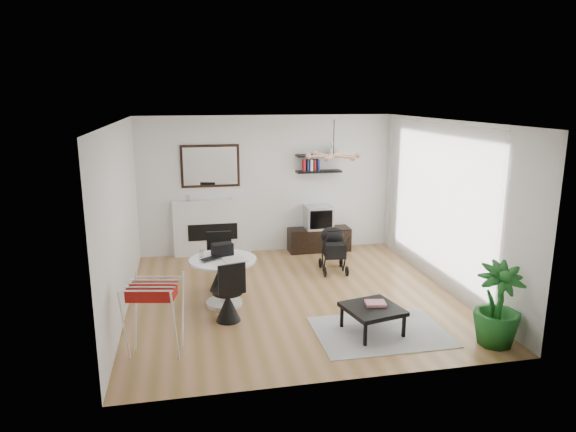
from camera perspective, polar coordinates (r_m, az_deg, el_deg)
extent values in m
plane|color=olive|center=(8.14, 0.57, -8.87)|extent=(5.00, 5.00, 0.00)
plane|color=white|center=(7.55, 0.62, 10.48)|extent=(5.00, 5.00, 0.00)
plane|color=white|center=(10.14, -2.34, 3.51)|extent=(5.00, 0.00, 5.00)
plane|color=white|center=(7.63, -18.10, -0.41)|extent=(0.00, 5.00, 5.00)
plane|color=white|center=(8.59, 17.13, 1.15)|extent=(0.00, 5.00, 5.00)
cube|color=white|center=(8.72, 15.94, 1.39)|extent=(0.04, 3.60, 2.60)
cube|color=white|center=(10.12, -8.38, -1.28)|extent=(1.50, 0.15, 1.10)
cube|color=black|center=(10.08, -8.35, -1.74)|extent=(0.95, 0.06, 0.32)
cube|color=black|center=(9.96, -8.64, 5.52)|extent=(1.12, 0.03, 0.82)
cube|color=white|center=(9.94, -8.63, 5.50)|extent=(1.02, 0.01, 0.72)
cube|color=black|center=(10.19, 3.44, 4.96)|extent=(0.90, 0.25, 0.04)
cube|color=black|center=(10.15, 3.46, 6.75)|extent=(0.90, 0.25, 0.04)
cube|color=black|center=(10.38, 3.47, -2.61)|extent=(1.24, 0.43, 0.46)
cube|color=silver|center=(10.26, 3.40, -0.12)|extent=(0.53, 0.46, 0.46)
cube|color=black|center=(10.05, 3.72, -0.41)|extent=(0.45, 0.01, 0.37)
cylinder|color=white|center=(7.87, -7.12, -9.55)|extent=(0.53, 0.53, 0.06)
cylinder|color=white|center=(7.75, -7.19, -7.21)|extent=(0.13, 0.13, 0.63)
cylinder|color=white|center=(7.64, -7.27, -4.87)|extent=(0.99, 0.99, 0.04)
imported|color=black|center=(7.58, -8.20, -4.78)|extent=(0.43, 0.40, 0.03)
cube|color=black|center=(7.77, -7.32, -3.69)|extent=(0.34, 0.26, 0.18)
cube|color=silver|center=(7.55, -5.91, -4.86)|extent=(0.39, 0.34, 0.01)
cylinder|color=white|center=(7.74, -9.59, -4.15)|extent=(0.06, 0.06, 0.10)
cylinder|color=black|center=(8.30, -7.56, -5.23)|extent=(0.44, 0.44, 0.05)
cone|color=black|center=(8.38, -7.51, -6.79)|extent=(0.36, 0.36, 0.42)
cube|color=black|center=(8.42, -7.66, -3.19)|extent=(0.40, 0.05, 0.45)
cylinder|color=black|center=(7.19, -6.72, -8.32)|extent=(0.42, 0.42, 0.05)
cone|color=black|center=(7.28, -6.67, -10.00)|extent=(0.35, 0.35, 0.40)
cube|color=black|center=(6.94, -6.25, -7.01)|extent=(0.38, 0.13, 0.43)
cube|color=maroon|center=(6.29, -14.78, -7.99)|extent=(0.59, 0.41, 0.15)
cube|color=black|center=(9.13, 5.10, -3.62)|extent=(0.40, 0.56, 0.25)
ellipsoid|color=black|center=(9.22, 4.94, -2.18)|extent=(0.42, 0.42, 0.30)
cylinder|color=black|center=(8.70, 5.57, -1.63)|extent=(0.39, 0.06, 0.03)
torus|color=black|center=(9.43, 3.61, -5.23)|extent=(0.06, 0.19, 0.19)
torus|color=black|center=(9.50, 5.94, -5.14)|extent=(0.06, 0.19, 0.19)
torus|color=black|center=(8.97, 4.12, -6.23)|extent=(0.06, 0.19, 0.19)
torus|color=black|center=(9.04, 6.57, -6.12)|extent=(0.06, 0.19, 0.19)
cube|color=#A1A1A1|center=(7.09, 10.21, -12.54)|extent=(1.72, 1.24, 0.01)
cube|color=black|center=(6.93, 9.38, -10.15)|extent=(0.81, 0.81, 0.06)
cube|color=black|center=(6.64, 8.57, -12.90)|extent=(0.04, 0.04, 0.29)
cube|color=black|center=(6.94, 12.74, -11.86)|extent=(0.04, 0.04, 0.29)
cube|color=black|center=(7.09, 6.00, -11.06)|extent=(0.04, 0.04, 0.29)
cube|color=black|center=(7.37, 10.00, -10.19)|extent=(0.04, 0.04, 0.29)
cube|color=#D4354D|center=(6.99, 9.70, -9.54)|extent=(0.29, 0.24, 0.04)
imported|color=#19571C|center=(6.98, 22.28, -9.12)|extent=(0.67, 0.67, 1.06)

